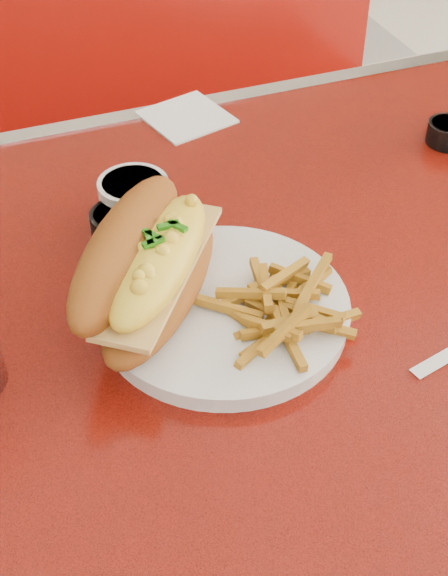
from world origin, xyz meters
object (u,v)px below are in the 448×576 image
object	(u,v)px
fork	(277,307)
gravy_ramekin	(134,197)
mac_hoagie	(148,264)
sauce_cup_left	(120,224)
dinner_plate	(224,310)
diner_table	(314,372)
booth_bench_far	(143,214)

from	to	relation	value
fork	gravy_ramekin	distance (m)	0.24
mac_hoagie	sauce_cup_left	size ratio (longest dim) A/B	3.33
gravy_ramekin	fork	bearing A→B (deg)	-69.67
dinner_plate	gravy_ramekin	world-z (taller)	gravy_ramekin
dinner_plate	sauce_cup_left	xyz separation A→B (m)	(-0.06, 0.17, 0.01)
fork	sauce_cup_left	xyz separation A→B (m)	(-0.11, 0.19, 0.00)
gravy_ramekin	sauce_cup_left	distance (m)	0.05
dinner_plate	sauce_cup_left	size ratio (longest dim) A/B	3.85
fork	sauce_cup_left	size ratio (longest dim) A/B	1.88
dinner_plate	fork	world-z (taller)	same
diner_table	fork	distance (m)	0.20
booth_bench_far	gravy_ramekin	world-z (taller)	booth_bench_far
mac_hoagie	sauce_cup_left	xyz separation A→B (m)	(0.00, 0.13, -0.04)
fork	gravy_ramekin	xyz separation A→B (m)	(-0.08, 0.23, 0.01)
booth_bench_far	diner_table	bearing A→B (deg)	-90.00
diner_table	mac_hoagie	size ratio (longest dim) A/B	4.67
dinner_plate	sauce_cup_left	distance (m)	0.18
dinner_plate	mac_hoagie	world-z (taller)	mac_hoagie
gravy_ramekin	dinner_plate	bearing A→B (deg)	-80.14
booth_bench_far	fork	distance (m)	1.00
dinner_plate	mac_hoagie	xyz separation A→B (m)	(-0.07, 0.03, 0.05)
diner_table	booth_bench_far	size ratio (longest dim) A/B	1.03
diner_table	dinner_plate	xyz separation A→B (m)	(-0.13, -0.03, 0.17)
dinner_plate	gravy_ramekin	size ratio (longest dim) A/B	2.89
booth_bench_far	gravy_ramekin	size ratio (longest dim) A/B	11.35
fork	gravy_ramekin	bearing A→B (deg)	20.35
gravy_ramekin	mac_hoagie	bearing A→B (deg)	-100.58
gravy_ramekin	sauce_cup_left	size ratio (longest dim) A/B	1.34
dinner_plate	sauce_cup_left	bearing A→B (deg)	110.71
booth_bench_far	sauce_cup_left	xyz separation A→B (m)	(-0.19, -0.67, 0.50)
booth_bench_far	sauce_cup_left	size ratio (longest dim) A/B	15.16
sauce_cup_left	mac_hoagie	bearing A→B (deg)	-91.78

